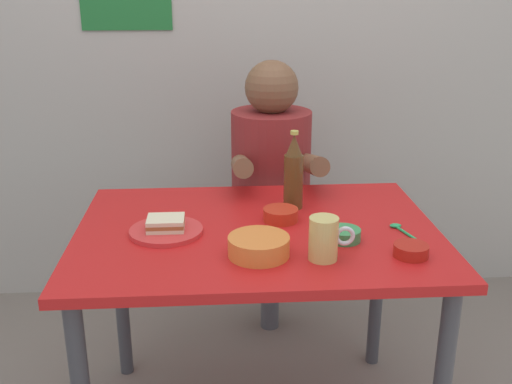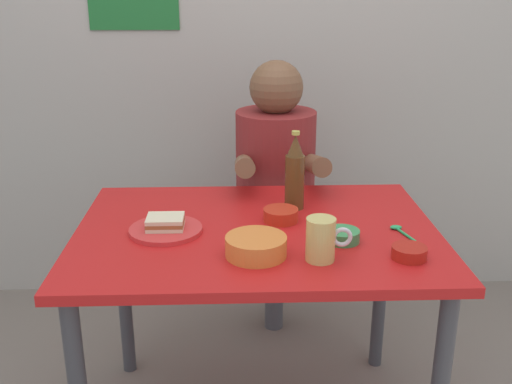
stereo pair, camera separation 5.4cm
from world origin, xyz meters
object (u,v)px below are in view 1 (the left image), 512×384
object	(u,v)px
person_seated	(271,162)
stool	(270,255)
sandwich	(166,223)
sauce_bowl_chili	(281,214)
beer_bottle	(294,173)
dining_table	(257,256)
plate_orange	(166,231)
beer_mug	(324,238)

from	to	relation	value
person_seated	stool	bearing A→B (deg)	90.00
sandwich	sauce_bowl_chili	world-z (taller)	sandwich
sandwich	sauce_bowl_chili	xyz separation A→B (m)	(0.35, 0.08, -0.01)
stool	beer_bottle	world-z (taller)	beer_bottle
dining_table	beer_bottle	xyz separation A→B (m)	(0.13, 0.17, 0.21)
stool	plate_orange	size ratio (longest dim) A/B	2.05
dining_table	stool	xyz separation A→B (m)	(0.10, 0.63, -0.30)
person_seated	beer_bottle	bearing A→B (deg)	-86.01
person_seated	sauce_bowl_chili	world-z (taller)	person_seated
dining_table	sandwich	size ratio (longest dim) A/B	10.00
person_seated	sandwich	distance (m)	0.74
person_seated	sauce_bowl_chili	xyz separation A→B (m)	(-0.02, -0.56, -0.00)
dining_table	stool	size ratio (longest dim) A/B	2.44
dining_table	stool	world-z (taller)	dining_table
stool	beer_mug	distance (m)	0.97
stool	sandwich	bearing A→B (deg)	-120.01
sandwich	dining_table	bearing A→B (deg)	3.97
plate_orange	beer_bottle	xyz separation A→B (m)	(0.41, 0.19, 0.11)
plate_orange	sandwich	bearing A→B (deg)	-90.00
dining_table	plate_orange	size ratio (longest dim) A/B	5.00
dining_table	beer_mug	world-z (taller)	beer_mug
dining_table	beer_mug	size ratio (longest dim) A/B	8.73
dining_table	sandwich	distance (m)	0.30
dining_table	sandwich	bearing A→B (deg)	-176.03
stool	person_seated	size ratio (longest dim) A/B	0.63
dining_table	sauce_bowl_chili	xyz separation A→B (m)	(0.08, 0.06, 0.12)
beer_bottle	plate_orange	bearing A→B (deg)	-154.89
beer_mug	person_seated	bearing A→B (deg)	94.42
stool	sandwich	world-z (taller)	sandwich
beer_mug	beer_bottle	distance (m)	0.40
plate_orange	sauce_bowl_chili	xyz separation A→B (m)	(0.35, 0.08, 0.02)
dining_table	beer_mug	distance (m)	0.32
plate_orange	beer_bottle	distance (m)	0.46
person_seated	beer_bottle	world-z (taller)	person_seated
person_seated	sandwich	world-z (taller)	person_seated
beer_bottle	dining_table	bearing A→B (deg)	-127.53
person_seated	sauce_bowl_chili	bearing A→B (deg)	-92.26
plate_orange	dining_table	bearing A→B (deg)	3.97
person_seated	sauce_bowl_chili	distance (m)	0.56
stool	plate_orange	distance (m)	0.85
person_seated	plate_orange	bearing A→B (deg)	-120.45
stool	sandwich	xyz separation A→B (m)	(-0.37, -0.65, 0.42)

